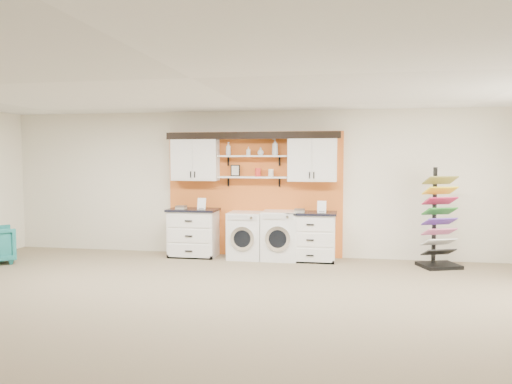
% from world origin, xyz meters
% --- Properties ---
extents(floor, '(10.00, 10.00, 0.00)m').
position_xyz_m(floor, '(0.00, 0.00, 0.00)').
color(floor, '#847259').
rests_on(floor, ground).
extents(ceiling, '(10.00, 10.00, 0.00)m').
position_xyz_m(ceiling, '(0.00, 0.00, 2.80)').
color(ceiling, white).
rests_on(ceiling, wall_back).
extents(wall_back, '(10.00, 0.00, 10.00)m').
position_xyz_m(wall_back, '(0.00, 4.00, 1.40)').
color(wall_back, silver).
rests_on(wall_back, floor).
extents(accent_panel, '(3.40, 0.07, 2.40)m').
position_xyz_m(accent_panel, '(0.00, 3.96, 1.20)').
color(accent_panel, orange).
rests_on(accent_panel, wall_back).
extents(upper_cabinet_left, '(0.90, 0.35, 0.84)m').
position_xyz_m(upper_cabinet_left, '(-1.13, 3.79, 1.88)').
color(upper_cabinet_left, white).
rests_on(upper_cabinet_left, wall_back).
extents(upper_cabinet_right, '(0.90, 0.35, 0.84)m').
position_xyz_m(upper_cabinet_right, '(1.13, 3.79, 1.88)').
color(upper_cabinet_right, white).
rests_on(upper_cabinet_right, wall_back).
extents(shelf_lower, '(1.32, 0.28, 0.03)m').
position_xyz_m(shelf_lower, '(0.00, 3.80, 1.53)').
color(shelf_lower, white).
rests_on(shelf_lower, wall_back).
extents(shelf_upper, '(1.32, 0.28, 0.03)m').
position_xyz_m(shelf_upper, '(0.00, 3.80, 1.93)').
color(shelf_upper, white).
rests_on(shelf_upper, wall_back).
extents(crown_molding, '(3.30, 0.41, 0.13)m').
position_xyz_m(crown_molding, '(0.00, 3.81, 2.33)').
color(crown_molding, black).
rests_on(crown_molding, wall_back).
extents(picture_frame, '(0.18, 0.02, 0.22)m').
position_xyz_m(picture_frame, '(-0.35, 3.85, 1.66)').
color(picture_frame, black).
rests_on(picture_frame, shelf_lower).
extents(canister_red, '(0.11, 0.11, 0.16)m').
position_xyz_m(canister_red, '(0.10, 3.80, 1.62)').
color(canister_red, red).
rests_on(canister_red, shelf_lower).
extents(canister_cream, '(0.10, 0.10, 0.14)m').
position_xyz_m(canister_cream, '(0.35, 3.80, 1.61)').
color(canister_cream, silver).
rests_on(canister_cream, shelf_lower).
extents(base_cabinet_left, '(0.94, 0.66, 0.92)m').
position_xyz_m(base_cabinet_left, '(-1.13, 3.64, 0.46)').
color(base_cabinet_left, white).
rests_on(base_cabinet_left, floor).
extents(base_cabinet_right, '(0.92, 0.66, 0.90)m').
position_xyz_m(base_cabinet_right, '(1.13, 3.64, 0.45)').
color(base_cabinet_right, white).
rests_on(base_cabinet_right, floor).
extents(washer, '(0.63, 0.71, 0.88)m').
position_xyz_m(washer, '(-0.10, 3.64, 0.44)').
color(washer, white).
rests_on(washer, floor).
extents(dryer, '(0.65, 0.71, 0.91)m').
position_xyz_m(dryer, '(0.55, 3.64, 0.46)').
color(dryer, white).
rests_on(dryer, floor).
extents(sample_rack, '(0.77, 0.71, 1.73)m').
position_xyz_m(sample_rack, '(3.34, 3.48, 0.54)').
color(sample_rack, black).
rests_on(sample_rack, floor).
extents(soap_bottle_a, '(0.13, 0.13, 0.25)m').
position_xyz_m(soap_bottle_a, '(-0.47, 3.80, 2.07)').
color(soap_bottle_a, silver).
rests_on(soap_bottle_a, shelf_upper).
extents(soap_bottle_b, '(0.09, 0.09, 0.16)m').
position_xyz_m(soap_bottle_b, '(-0.08, 3.80, 2.03)').
color(soap_bottle_b, silver).
rests_on(soap_bottle_b, shelf_upper).
extents(soap_bottle_c, '(0.16, 0.16, 0.15)m').
position_xyz_m(soap_bottle_c, '(0.15, 3.80, 2.02)').
color(soap_bottle_c, silver).
rests_on(soap_bottle_c, shelf_upper).
extents(soap_bottle_d, '(0.16, 0.15, 0.31)m').
position_xyz_m(soap_bottle_d, '(0.43, 3.80, 2.10)').
color(soap_bottle_d, silver).
rests_on(soap_bottle_d, shelf_upper).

